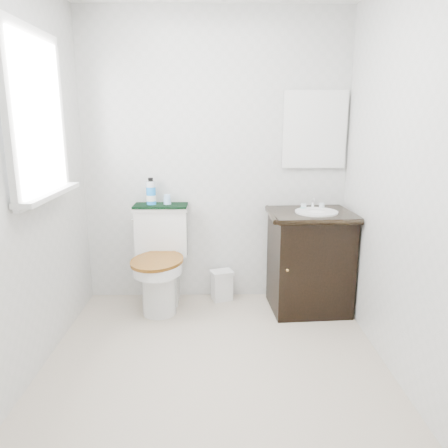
{
  "coord_description": "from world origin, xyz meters",
  "views": [
    {
      "loc": [
        0.03,
        -2.46,
        1.54
      ],
      "look_at": [
        0.07,
        0.75,
        0.76
      ],
      "focal_mm": 35.0,
      "sensor_mm": 36.0,
      "label": 1
    }
  ],
  "objects_px": {
    "mouthwash_bottle": "(151,192)",
    "cup": "(167,199)",
    "trash_bin": "(222,285)",
    "toilet": "(161,265)",
    "vanity": "(310,259)"
  },
  "relations": [
    {
      "from": "trash_bin",
      "to": "cup",
      "type": "bearing_deg",
      "value": 177.6
    },
    {
      "from": "toilet",
      "to": "vanity",
      "type": "distance_m",
      "value": 1.22
    },
    {
      "from": "toilet",
      "to": "vanity",
      "type": "xyz_separation_m",
      "value": [
        1.22,
        -0.06,
        0.07
      ]
    },
    {
      "from": "toilet",
      "to": "trash_bin",
      "type": "height_order",
      "value": "toilet"
    },
    {
      "from": "toilet",
      "to": "mouthwash_bottle",
      "type": "relative_size",
      "value": 3.74
    },
    {
      "from": "vanity",
      "to": "toilet",
      "type": "bearing_deg",
      "value": 177.05
    },
    {
      "from": "vanity",
      "to": "trash_bin",
      "type": "xyz_separation_m",
      "value": [
        -0.71,
        0.19,
        -0.3
      ]
    },
    {
      "from": "trash_bin",
      "to": "mouthwash_bottle",
      "type": "bearing_deg",
      "value": 178.95
    },
    {
      "from": "vanity",
      "to": "mouthwash_bottle",
      "type": "relative_size",
      "value": 4.15
    },
    {
      "from": "mouthwash_bottle",
      "to": "cup",
      "type": "relative_size",
      "value": 2.76
    },
    {
      "from": "toilet",
      "to": "mouthwash_bottle",
      "type": "xyz_separation_m",
      "value": [
        -0.08,
        0.13,
        0.58
      ]
    },
    {
      "from": "cup",
      "to": "trash_bin",
      "type": "bearing_deg",
      "value": -2.4
    },
    {
      "from": "toilet",
      "to": "cup",
      "type": "height_order",
      "value": "cup"
    },
    {
      "from": "vanity",
      "to": "mouthwash_bottle",
      "type": "xyz_separation_m",
      "value": [
        -1.29,
        0.2,
        0.52
      ]
    },
    {
      "from": "mouthwash_bottle",
      "to": "trash_bin",
      "type": "bearing_deg",
      "value": -1.05
    }
  ]
}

